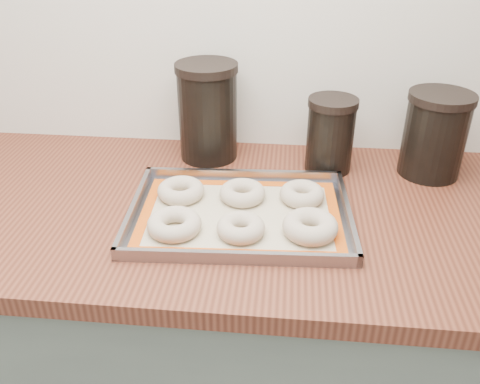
# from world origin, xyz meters

# --- Properties ---
(cabinet) EXTENTS (3.00, 0.65, 0.86)m
(cabinet) POSITION_xyz_m (0.00, 1.68, 0.43)
(cabinet) COLOR slate
(cabinet) RESTS_ON floor
(countertop) EXTENTS (3.06, 0.68, 0.04)m
(countertop) POSITION_xyz_m (0.00, 1.68, 0.88)
(countertop) COLOR brown
(countertop) RESTS_ON cabinet
(baking_tray) EXTENTS (0.48, 0.35, 0.03)m
(baking_tray) POSITION_xyz_m (-0.24, 1.63, 0.91)
(baking_tray) COLOR gray
(baking_tray) RESTS_ON countertop
(baking_mat) EXTENTS (0.44, 0.31, 0.00)m
(baking_mat) POSITION_xyz_m (-0.24, 1.63, 0.90)
(baking_mat) COLOR #C6B793
(baking_mat) RESTS_ON baking_tray
(bagel_front_left) EXTENTS (0.13, 0.13, 0.03)m
(bagel_front_left) POSITION_xyz_m (-0.36, 1.55, 0.92)
(bagel_front_left) COLOR #C3AF97
(bagel_front_left) RESTS_ON baking_mat
(bagel_front_mid) EXTENTS (0.11, 0.11, 0.03)m
(bagel_front_mid) POSITION_xyz_m (-0.23, 1.55, 0.92)
(bagel_front_mid) COLOR #C3AF97
(bagel_front_mid) RESTS_ON baking_mat
(bagel_front_right) EXTENTS (0.13, 0.13, 0.04)m
(bagel_front_right) POSITION_xyz_m (-0.09, 1.57, 0.92)
(bagel_front_right) COLOR #C3AF97
(bagel_front_right) RESTS_ON baking_mat
(bagel_back_left) EXTENTS (0.12, 0.12, 0.03)m
(bagel_back_left) POSITION_xyz_m (-0.37, 1.69, 0.92)
(bagel_back_left) COLOR #C3AF97
(bagel_back_left) RESTS_ON baking_mat
(bagel_back_mid) EXTENTS (0.11, 0.11, 0.03)m
(bagel_back_mid) POSITION_xyz_m (-0.24, 1.69, 0.92)
(bagel_back_mid) COLOR #C3AF97
(bagel_back_mid) RESTS_ON baking_mat
(bagel_back_right) EXTENTS (0.12, 0.12, 0.03)m
(bagel_back_right) POSITION_xyz_m (-0.11, 1.70, 0.92)
(bagel_back_right) COLOR #C3AF97
(bagel_back_right) RESTS_ON baking_mat
(canister_left) EXTENTS (0.15, 0.15, 0.24)m
(canister_left) POSITION_xyz_m (-0.35, 1.91, 1.02)
(canister_left) COLOR black
(canister_left) RESTS_ON countertop
(canister_mid) EXTENTS (0.12, 0.12, 0.18)m
(canister_mid) POSITION_xyz_m (-0.04, 1.87, 0.99)
(canister_mid) COLOR black
(canister_mid) RESTS_ON countertop
(canister_right) EXTENTS (0.15, 0.15, 0.20)m
(canister_right) POSITION_xyz_m (0.20, 1.87, 1.00)
(canister_right) COLOR black
(canister_right) RESTS_ON countertop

